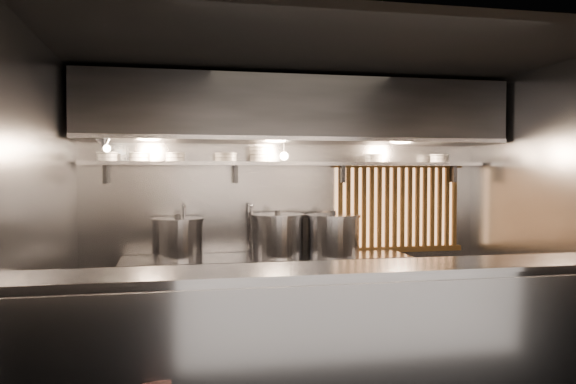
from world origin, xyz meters
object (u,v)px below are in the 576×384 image
object	(u,v)px
stock_pot_mid	(277,235)
stock_pot_right	(333,235)
heat_lamp	(104,142)
stock_pot_left	(178,238)
pendant_bulb	(284,156)

from	to	relation	value
stock_pot_mid	stock_pot_right	bearing A→B (deg)	-5.76
heat_lamp	stock_pot_mid	bearing A→B (deg)	9.68
stock_pot_mid	stock_pot_right	world-z (taller)	stock_pot_mid
stock_pot_left	stock_pot_right	distance (m)	1.63
stock_pot_left	stock_pot_mid	distance (m)	1.04
heat_lamp	stock_pot_right	world-z (taller)	heat_lamp
stock_pot_right	heat_lamp	bearing A→B (deg)	-174.24
pendant_bulb	stock_pot_left	bearing A→B (deg)	-178.81
pendant_bulb	stock_pot_right	xyz separation A→B (m)	(0.51, -0.12, -0.84)
stock_pot_left	stock_pot_right	xyz separation A→B (m)	(1.63, -0.09, 0.01)
stock_pot_right	stock_pot_left	bearing A→B (deg)	176.72
heat_lamp	stock_pot_left	world-z (taller)	heat_lamp
stock_pot_left	stock_pot_mid	world-z (taller)	stock_pot_mid
pendant_bulb	heat_lamp	bearing A→B (deg)	-169.00
pendant_bulb	stock_pot_left	distance (m)	1.41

